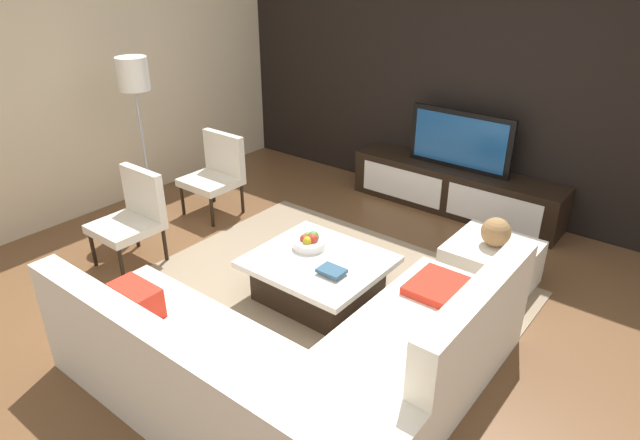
{
  "coord_description": "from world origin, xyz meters",
  "views": [
    {
      "loc": [
        2.33,
        -2.95,
        2.68
      ],
      "look_at": [
        -0.33,
        0.42,
        0.54
      ],
      "focal_mm": 31.05,
      "sensor_mm": 36.0,
      "label": 1
    }
  ],
  "objects": [
    {
      "name": "ground_plane",
      "position": [
        0.0,
        0.0,
        0.0
      ],
      "size": [
        14.0,
        14.0,
        0.0
      ],
      "primitive_type": "plane",
      "color": "brown"
    },
    {
      "name": "feature_wall_back",
      "position": [
        0.0,
        2.7,
        1.4
      ],
      "size": [
        6.4,
        0.12,
        2.8
      ],
      "primitive_type": "cube",
      "color": "black",
      "rests_on": "ground"
    },
    {
      "name": "side_wall_left",
      "position": [
        -3.2,
        0.2,
        1.4
      ],
      "size": [
        0.12,
        5.2,
        2.8
      ],
      "primitive_type": "cube",
      "color": "beige",
      "rests_on": "ground"
    },
    {
      "name": "area_rug",
      "position": [
        -0.1,
        0.0,
        0.01
      ],
      "size": [
        3.07,
        2.78,
        0.01
      ],
      "primitive_type": "cube",
      "color": "gray",
      "rests_on": "ground"
    },
    {
      "name": "media_console",
      "position": [
        -0.0,
        2.4,
        0.25
      ],
      "size": [
        2.36,
        0.48,
        0.5
      ],
      "color": "black",
      "rests_on": "ground"
    },
    {
      "name": "television",
      "position": [
        0.0,
        2.4,
        0.82
      ],
      "size": [
        1.15,
        0.06,
        0.63
      ],
      "color": "black",
      "rests_on": "media_console"
    },
    {
      "name": "sectional_couch",
      "position": [
        0.52,
        -0.9,
        0.29
      ],
      "size": [
        2.49,
        2.31,
        0.83
      ],
      "color": "silver",
      "rests_on": "ground"
    },
    {
      "name": "coffee_table",
      "position": [
        -0.1,
        0.1,
        0.2
      ],
      "size": [
        1.06,
        0.95,
        0.38
      ],
      "color": "black",
      "rests_on": "ground"
    },
    {
      "name": "accent_chair_near",
      "position": [
        -1.83,
        -0.44,
        0.49
      ],
      "size": [
        0.53,
        0.54,
        0.87
      ],
      "rotation": [
        0.0,
        0.0,
        -0.01
      ],
      "color": "black",
      "rests_on": "ground"
    },
    {
      "name": "floor_lamp",
      "position": [
        -2.49,
        0.2,
        1.44
      ],
      "size": [
        0.3,
        0.3,
        1.71
      ],
      "color": "#A5A5AA",
      "rests_on": "ground"
    },
    {
      "name": "ottoman",
      "position": [
        0.94,
        1.18,
        0.2
      ],
      "size": [
        0.7,
        0.7,
        0.4
      ],
      "primitive_type": "cube",
      "color": "silver",
      "rests_on": "ground"
    },
    {
      "name": "fruit_bowl",
      "position": [
        -0.28,
        0.2,
        0.43
      ],
      "size": [
        0.28,
        0.28,
        0.14
      ],
      "color": "silver",
      "rests_on": "coffee_table"
    },
    {
      "name": "accent_chair_far",
      "position": [
        -2.04,
        0.77,
        0.49
      ],
      "size": [
        0.56,
        0.52,
        0.87
      ],
      "rotation": [
        0.0,
        0.0,
        -0.15
      ],
      "color": "black",
      "rests_on": "ground"
    },
    {
      "name": "decorative_ball",
      "position": [
        0.94,
        1.18,
        0.52
      ],
      "size": [
        0.25,
        0.25,
        0.25
      ],
      "primitive_type": "sphere",
      "color": "#997247",
      "rests_on": "ottoman"
    },
    {
      "name": "book_stack",
      "position": [
        0.13,
        -0.02,
        0.41
      ],
      "size": [
        0.21,
        0.16,
        0.05
      ],
      "color": "#CCB78C",
      "rests_on": "coffee_table"
    }
  ]
}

